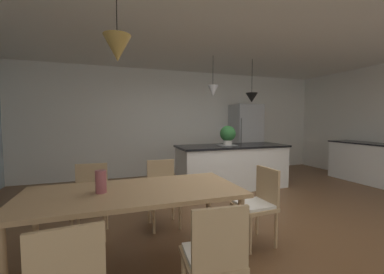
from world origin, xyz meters
TOP-DOWN VIEW (x-y plane):
  - ground_plane at (0.00, 0.00)m, footprint 10.00×8.40m
  - ceiling_slab at (0.00, 0.00)m, footprint 10.00×8.40m
  - wall_back_kitchen at (0.00, 3.26)m, footprint 10.00×0.12m
  - dining_table at (-1.67, -0.60)m, footprint 2.02×0.93m
  - chair_kitchen_end at (-0.29, -0.60)m, footprint 0.42×0.42m
  - chair_far_right at (-1.21, 0.24)m, footprint 0.41×0.41m
  - chair_near_right at (-1.22, -1.44)m, footprint 0.43×0.43m
  - chair_far_left at (-2.12, 0.24)m, footprint 0.43×0.43m
  - kitchen_island at (0.55, 1.55)m, footprint 2.31×0.86m
  - refrigerator at (1.67, 2.86)m, footprint 0.75×0.67m
  - pendant_over_table at (-1.80, -0.64)m, footprint 0.24×0.24m
  - pendant_over_island_main at (0.10, 1.55)m, footprint 0.21×0.21m
  - pendant_over_island_aux at (1.00, 1.55)m, footprint 0.25×0.25m
  - potted_plant_on_island at (0.44, 1.55)m, footprint 0.33×0.33m
  - vase_on_dining_table at (-1.96, -0.59)m, footprint 0.10×0.10m

SIDE VIEW (x-z plane):
  - ground_plane at x=0.00m, z-range -0.04..0.00m
  - kitchen_island at x=0.55m, z-range 0.01..0.92m
  - chair_kitchen_end at x=-0.29m, z-range 0.04..0.91m
  - chair_far_right at x=-1.21m, z-range 0.04..0.91m
  - chair_near_right at x=-1.22m, z-range 0.04..0.91m
  - chair_far_left at x=-2.12m, z-range 0.04..0.91m
  - dining_table at x=-1.67m, z-range 0.31..1.07m
  - vase_on_dining_table at x=-1.96m, z-range 0.75..0.96m
  - refrigerator at x=1.67m, z-range 0.00..1.85m
  - potted_plant_on_island at x=0.44m, z-range 0.92..1.33m
  - wall_back_kitchen at x=0.00m, z-range 0.00..2.70m
  - pendant_over_island_aux at x=1.00m, z-range 1.45..2.35m
  - pendant_over_island_main at x=0.10m, z-range 1.60..2.41m
  - pendant_over_table at x=-1.80m, z-range 1.67..2.43m
  - ceiling_slab at x=0.00m, z-range 2.70..2.82m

